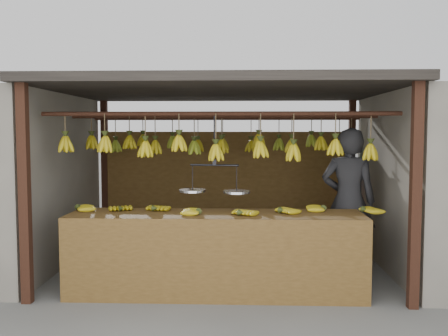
{
  "coord_description": "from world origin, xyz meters",
  "views": [
    {
      "loc": [
        0.27,
        -6.55,
        1.8
      ],
      "look_at": [
        0.0,
        0.3,
        1.3
      ],
      "focal_mm": 40.0,
      "sensor_mm": 36.0,
      "label": 1
    }
  ],
  "objects": [
    {
      "name": "hanging_bananas",
      "position": [
        -0.0,
        -0.01,
        1.62
      ],
      "size": [
        3.61,
        2.23,
        0.39
      ],
      "color": "#AF9812",
      "rests_on": "ground"
    },
    {
      "name": "stall",
      "position": [
        0.0,
        0.33,
        1.97
      ],
      "size": [
        4.3,
        3.3,
        2.4
      ],
      "color": "black",
      "rests_on": "ground"
    },
    {
      "name": "vendor",
      "position": [
        1.6,
        -0.23,
        0.92
      ],
      "size": [
        0.75,
        0.56,
        1.85
      ],
      "primitive_type": "imported",
      "rotation": [
        0.0,
        0.0,
        2.95
      ],
      "color": "#262628",
      "rests_on": "ground"
    },
    {
      "name": "ground",
      "position": [
        0.0,
        0.0,
        0.0
      ],
      "size": [
        80.0,
        80.0,
        0.0
      ],
      "primitive_type": "plane",
      "color": "#5B5B57"
    },
    {
      "name": "bag_bundles",
      "position": [
        1.94,
        1.35,
        1.0
      ],
      "size": [
        0.08,
        0.26,
        1.26
      ],
      "color": "#199926",
      "rests_on": "ground"
    },
    {
      "name": "counter",
      "position": [
        -0.03,
        -1.22,
        0.7
      ],
      "size": [
        3.51,
        0.74,
        0.96
      ],
      "color": "brown",
      "rests_on": "ground"
    },
    {
      "name": "balance_scale",
      "position": [
        -0.06,
        -1.0,
        1.17
      ],
      "size": [
        0.8,
        0.39,
        0.88
      ],
      "color": "black",
      "rests_on": "ground"
    }
  ]
}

